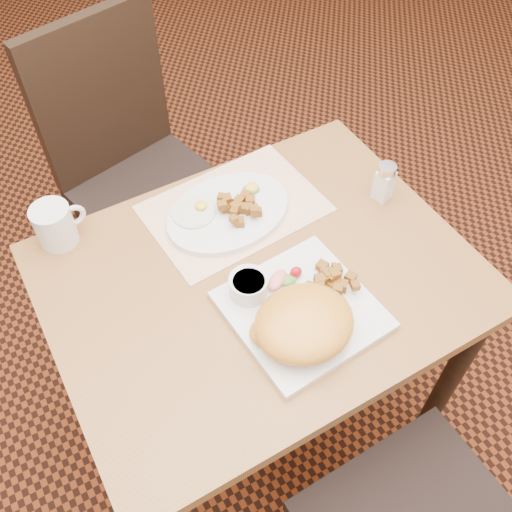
% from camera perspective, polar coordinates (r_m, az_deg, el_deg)
% --- Properties ---
extents(ground, '(8.00, 8.00, 0.00)m').
position_cam_1_polar(ground, '(1.88, 0.31, -15.60)').
color(ground, black).
rests_on(ground, ground).
extents(table, '(0.90, 0.70, 0.75)m').
position_cam_1_polar(table, '(1.32, 0.43, -4.63)').
color(table, '#99622F').
rests_on(table, ground).
extents(chair_far, '(0.51, 0.51, 0.97)m').
position_cam_1_polar(chair_far, '(1.83, -12.16, 9.21)').
color(chair_far, black).
rests_on(chair_far, ground).
extents(placemat, '(0.42, 0.31, 0.00)m').
position_cam_1_polar(placemat, '(1.35, -2.19, 4.78)').
color(placemat, white).
rests_on(placemat, table).
extents(plate_square, '(0.30, 0.30, 0.02)m').
position_cam_1_polar(plate_square, '(1.17, 4.60, -5.42)').
color(plate_square, silver).
rests_on(plate_square, table).
extents(plate_oval, '(0.33, 0.26, 0.02)m').
position_cam_1_polar(plate_oval, '(1.33, -2.79, 4.39)').
color(plate_oval, silver).
rests_on(plate_oval, placemat).
extents(hollandaise_mound, '(0.20, 0.18, 0.07)m').
position_cam_1_polar(hollandaise_mound, '(1.10, 4.74, -6.77)').
color(hollandaise_mound, orange).
rests_on(hollandaise_mound, plate_square).
extents(ramekin, '(0.08, 0.08, 0.04)m').
position_cam_1_polar(ramekin, '(1.16, -0.77, -2.95)').
color(ramekin, silver).
rests_on(ramekin, plate_square).
extents(garnish_sq, '(0.09, 0.06, 0.03)m').
position_cam_1_polar(garnish_sq, '(1.19, 2.82, -2.21)').
color(garnish_sq, '#387223').
rests_on(garnish_sq, plate_square).
extents(fried_egg, '(0.10, 0.10, 0.02)m').
position_cam_1_polar(fried_egg, '(1.32, -6.17, 4.45)').
color(fried_egg, white).
rests_on(fried_egg, plate_oval).
extents(garnish_ov, '(0.05, 0.04, 0.02)m').
position_cam_1_polar(garnish_ov, '(1.36, -0.45, 6.81)').
color(garnish_ov, '#387223').
rests_on(garnish_ov, plate_oval).
extents(salt_shaker, '(0.05, 0.05, 0.10)m').
position_cam_1_polar(salt_shaker, '(1.38, 12.71, 7.28)').
color(salt_shaker, white).
rests_on(salt_shaker, table).
extents(coffee_mug, '(0.12, 0.09, 0.10)m').
position_cam_1_polar(coffee_mug, '(1.33, -19.42, 2.97)').
color(coffee_mug, silver).
rests_on(coffee_mug, table).
extents(home_fries_sq, '(0.12, 0.11, 0.04)m').
position_cam_1_polar(home_fries_sq, '(1.19, 7.50, -2.50)').
color(home_fries_sq, '#915817').
rests_on(home_fries_sq, plate_square).
extents(home_fries_ov, '(0.10, 0.10, 0.04)m').
position_cam_1_polar(home_fries_ov, '(1.31, -1.80, 4.97)').
color(home_fries_ov, '#915817').
rests_on(home_fries_ov, plate_oval).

